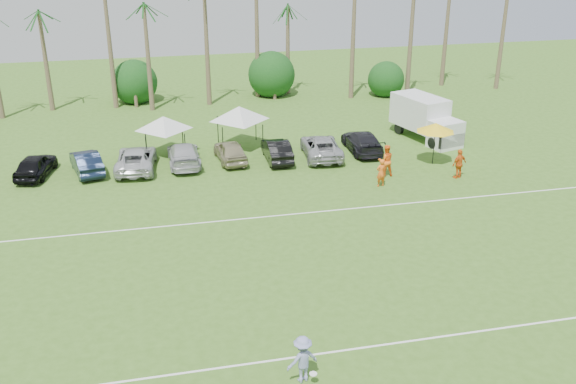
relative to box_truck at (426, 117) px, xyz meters
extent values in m
cube|color=white|center=(-14.32, -22.61, -1.59)|extent=(80.00, 0.10, 0.01)
cube|color=white|center=(-14.32, -10.61, -1.59)|extent=(80.00, 0.10, 0.01)
cone|color=brown|center=(-26.32, 13.39, 3.40)|extent=(0.44, 0.44, 10.00)
cone|color=brown|center=(-22.32, 13.39, 3.90)|extent=(0.44, 0.44, 11.00)
cone|color=brown|center=(-18.32, 13.39, 2.40)|extent=(0.44, 0.44, 8.00)
cone|color=brown|center=(-14.32, 13.39, 2.90)|extent=(0.44, 0.44, 9.00)
cone|color=brown|center=(-10.32, 13.39, 3.40)|extent=(0.44, 0.44, 10.00)
cone|color=brown|center=(-6.32, 13.39, 3.90)|extent=(0.44, 0.44, 11.00)
cone|color=brown|center=(-1.32, 13.39, 2.40)|extent=(0.44, 0.44, 8.00)
cone|color=brown|center=(3.68, 13.39, 2.90)|extent=(0.44, 0.44, 9.00)
cone|color=brown|center=(8.68, 13.39, 3.40)|extent=(0.44, 0.44, 10.00)
cone|color=brown|center=(12.68, 13.39, 3.90)|extent=(0.44, 0.44, 11.00)
cylinder|color=brown|center=(-20.32, 14.39, -0.90)|extent=(0.30, 0.30, 1.40)
sphere|color=#103C14|center=(-20.32, 14.39, 0.20)|extent=(4.00, 4.00, 4.00)
cylinder|color=brown|center=(-8.32, 14.39, -0.90)|extent=(0.30, 0.30, 1.40)
sphere|color=#103C14|center=(-8.32, 14.39, 0.20)|extent=(4.00, 4.00, 4.00)
cylinder|color=brown|center=(1.68, 14.39, -0.90)|extent=(0.30, 0.30, 1.40)
sphere|color=#103C14|center=(1.68, 14.39, 0.20)|extent=(4.00, 4.00, 4.00)
imported|color=orange|center=(-6.25, -7.84, -0.75)|extent=(0.69, 0.53, 1.69)
imported|color=orange|center=(-5.39, -6.31, -0.60)|extent=(1.01, 0.81, 2.00)
imported|color=orange|center=(-1.15, -7.66, -0.67)|extent=(1.17, 0.79, 1.85)
cube|color=white|center=(-0.20, 0.70, 0.26)|extent=(3.32, 4.62, 2.26)
cube|color=white|center=(0.59, -2.08, -0.65)|extent=(2.45, 2.14, 1.90)
cube|color=black|center=(0.78, -2.74, -0.92)|extent=(2.07, 0.83, 0.90)
cube|color=#E5590C|center=(0.90, 1.01, -0.15)|extent=(0.41, 1.40, 0.81)
cylinder|color=black|center=(-0.32, -2.16, -1.19)|extent=(0.48, 0.86, 0.81)
cylinder|color=black|center=(1.41, -1.66, -1.19)|extent=(0.48, 0.86, 0.81)
cylinder|color=black|center=(-1.37, 1.49, -1.19)|extent=(0.48, 0.86, 0.81)
cylinder|color=black|center=(0.37, 1.99, -1.19)|extent=(0.48, 0.86, 0.81)
cylinder|color=black|center=(-19.70, -0.70, -0.70)|extent=(0.06, 0.06, 1.80)
cylinder|color=black|center=(-17.20, -0.70, -0.70)|extent=(0.06, 0.06, 1.80)
cylinder|color=black|center=(-19.70, 1.80, -0.70)|extent=(0.06, 0.06, 1.80)
cylinder|color=black|center=(-17.20, 1.80, -0.70)|extent=(0.06, 0.06, 1.80)
pyramid|color=silver|center=(-18.45, 0.55, 1.10)|extent=(3.88, 3.88, 0.90)
cylinder|color=black|center=(-14.67, -0.30, -0.62)|extent=(0.06, 0.06, 1.95)
cylinder|color=black|center=(-11.94, -0.30, -0.62)|extent=(0.06, 0.06, 1.95)
cylinder|color=black|center=(-14.67, 2.43, -0.62)|extent=(0.06, 0.06, 1.95)
cylinder|color=black|center=(-11.94, 2.43, -0.62)|extent=(0.06, 0.06, 1.95)
pyramid|color=silver|center=(-13.31, 1.07, 1.33)|extent=(4.22, 4.22, 0.98)
cylinder|color=black|center=(-1.61, -4.97, -0.36)|extent=(0.05, 0.05, 2.46)
cone|color=yellow|center=(-1.61, -4.97, 0.87)|extent=(2.46, 2.46, 0.56)
imported|color=#848ABC|center=(-14.98, -23.87, -0.72)|extent=(1.26, 0.91, 1.75)
cylinder|color=white|center=(-14.68, -24.15, -1.16)|extent=(0.27, 0.27, 0.03)
imported|color=black|center=(-26.44, -1.64, -0.89)|extent=(2.47, 4.38, 1.40)
imported|color=#121D32|center=(-23.42, -1.73, -0.89)|extent=(2.47, 4.50, 1.40)
imported|color=#B9BABC|center=(-20.40, -1.80, -0.89)|extent=(2.77, 5.24, 1.40)
imported|color=#B8B8BC|center=(-17.38, -1.58, -0.89)|extent=(1.97, 4.84, 1.40)
imported|color=#99906B|center=(-14.36, -1.62, -0.89)|extent=(1.99, 4.24, 1.40)
imported|color=black|center=(-11.34, -2.08, -0.89)|extent=(1.55, 4.28, 1.40)
imported|color=#A1A2A4|center=(-8.32, -2.07, -0.89)|extent=(2.82, 5.26, 1.40)
imported|color=black|center=(-5.30, -1.63, -0.89)|extent=(2.11, 4.90, 1.40)
camera|label=1|loc=(-19.35, -41.10, 12.94)|focal=40.00mm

